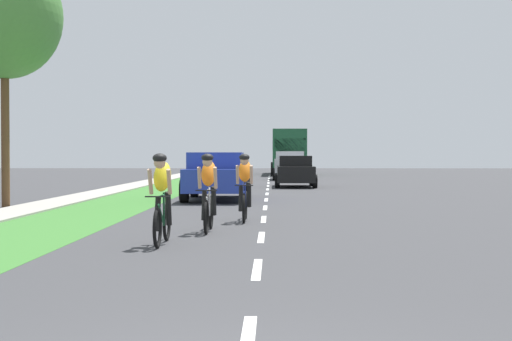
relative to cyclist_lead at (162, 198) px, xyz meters
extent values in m
plane|color=#38383A|center=(1.70, 12.09, -0.81)|extent=(120.00, 120.00, 0.00)
cube|color=#38722D|center=(-2.97, 12.09, -0.81)|extent=(2.67, 70.00, 0.01)
cube|color=#9E998E|center=(-5.04, 12.09, -0.81)|extent=(1.48, 70.00, 0.10)
cube|color=white|center=(1.70, -6.31, -0.81)|extent=(0.12, 1.80, 0.01)
cube|color=white|center=(1.70, -2.58, -0.81)|extent=(0.12, 1.80, 0.01)
cube|color=white|center=(1.70, 1.16, -0.81)|extent=(0.12, 1.80, 0.01)
cube|color=white|center=(1.70, 4.89, -0.81)|extent=(0.12, 1.80, 0.01)
cube|color=white|center=(1.70, 8.62, -0.81)|extent=(0.12, 1.80, 0.01)
cube|color=white|center=(1.70, 12.36, -0.81)|extent=(0.12, 1.80, 0.01)
cube|color=white|center=(1.70, 16.09, -0.81)|extent=(0.12, 1.80, 0.01)
cube|color=white|center=(1.70, 19.82, -0.81)|extent=(0.12, 1.80, 0.01)
cube|color=white|center=(1.70, 23.56, -0.81)|extent=(0.12, 1.80, 0.01)
cube|color=white|center=(1.70, 27.29, -0.81)|extent=(0.12, 1.80, 0.01)
cube|color=white|center=(1.70, 31.02, -0.81)|extent=(0.12, 1.80, 0.01)
cube|color=white|center=(1.70, 34.76, -0.81)|extent=(0.12, 1.80, 0.01)
cube|color=white|center=(1.70, 38.49, -0.81)|extent=(0.12, 1.80, 0.01)
cube|color=white|center=(1.70, 42.22, -0.81)|extent=(0.12, 1.80, 0.01)
torus|color=black|center=(0.00, 0.55, -0.47)|extent=(0.06, 0.68, 0.68)
torus|color=black|center=(0.00, -0.49, -0.47)|extent=(0.06, 0.68, 0.68)
cylinder|color=#194C2D|center=(0.00, -0.07, -0.29)|extent=(0.04, 0.59, 0.43)
cylinder|color=#194C2D|center=(0.00, 0.21, -0.19)|extent=(0.04, 0.04, 0.55)
cylinder|color=#194C2D|center=(0.00, -0.02, 0.04)|extent=(0.03, 0.55, 0.03)
cylinder|color=black|center=(0.00, -0.47, 0.05)|extent=(0.42, 0.02, 0.02)
ellipsoid|color=yellow|center=(0.00, 0.05, 0.37)|extent=(0.30, 0.54, 0.63)
sphere|color=tan|center=(0.00, -0.23, 0.61)|extent=(0.20, 0.20, 0.20)
ellipsoid|color=black|center=(0.00, -0.23, 0.69)|extent=(0.24, 0.28, 0.16)
cylinder|color=tan|center=(-0.16, -0.23, 0.29)|extent=(0.07, 0.26, 0.45)
cylinder|color=tan|center=(0.16, -0.23, 0.29)|extent=(0.07, 0.26, 0.45)
cylinder|color=black|center=(-0.10, 0.13, -0.29)|extent=(0.10, 0.30, 0.60)
cylinder|color=black|center=(0.10, 0.08, -0.19)|extent=(0.10, 0.25, 0.61)
torus|color=black|center=(0.62, 2.64, -0.47)|extent=(0.06, 0.68, 0.68)
torus|color=black|center=(0.62, 1.60, -0.47)|extent=(0.06, 0.68, 0.68)
cylinder|color=silver|center=(0.62, 2.02, -0.29)|extent=(0.04, 0.59, 0.43)
cylinder|color=silver|center=(0.62, 2.30, -0.19)|extent=(0.04, 0.04, 0.55)
cylinder|color=silver|center=(0.62, 2.07, 0.04)|extent=(0.03, 0.55, 0.03)
cylinder|color=black|center=(0.62, 1.62, 0.05)|extent=(0.42, 0.02, 0.02)
ellipsoid|color=orange|center=(0.62, 2.14, 0.37)|extent=(0.30, 0.54, 0.63)
sphere|color=tan|center=(0.62, 1.86, 0.61)|extent=(0.20, 0.20, 0.20)
ellipsoid|color=black|center=(0.62, 1.86, 0.69)|extent=(0.24, 0.28, 0.16)
cylinder|color=tan|center=(0.46, 1.86, 0.29)|extent=(0.07, 0.26, 0.45)
cylinder|color=tan|center=(0.78, 1.86, 0.29)|extent=(0.07, 0.26, 0.45)
cylinder|color=black|center=(0.52, 2.22, -0.29)|extent=(0.10, 0.30, 0.60)
cylinder|color=black|center=(0.72, 2.17, -0.19)|extent=(0.10, 0.25, 0.61)
torus|color=black|center=(1.26, 4.95, -0.47)|extent=(0.06, 0.68, 0.68)
torus|color=black|center=(1.26, 3.91, -0.47)|extent=(0.06, 0.68, 0.68)
cylinder|color=#23389E|center=(1.26, 4.33, -0.29)|extent=(0.04, 0.59, 0.43)
cylinder|color=#23389E|center=(1.26, 4.61, -0.19)|extent=(0.04, 0.04, 0.55)
cylinder|color=#23389E|center=(1.26, 4.38, 0.04)|extent=(0.03, 0.55, 0.03)
cylinder|color=black|center=(1.26, 3.93, 0.05)|extent=(0.42, 0.02, 0.02)
ellipsoid|color=orange|center=(1.26, 4.45, 0.37)|extent=(0.30, 0.54, 0.63)
sphere|color=tan|center=(1.26, 4.17, 0.61)|extent=(0.20, 0.20, 0.20)
ellipsoid|color=black|center=(1.26, 4.17, 0.69)|extent=(0.24, 0.28, 0.16)
cylinder|color=tan|center=(1.10, 4.17, 0.29)|extent=(0.07, 0.26, 0.45)
cylinder|color=tan|center=(1.42, 4.17, 0.29)|extent=(0.07, 0.26, 0.45)
cylinder|color=black|center=(1.16, 4.53, -0.29)|extent=(0.10, 0.30, 0.60)
cylinder|color=black|center=(1.36, 4.48, -0.19)|extent=(0.10, 0.25, 0.61)
cube|color=#23389E|center=(0.01, 12.43, -0.09)|extent=(1.96, 5.10, 0.76)
cube|color=#23389E|center=(0.01, 11.67, 0.51)|extent=(1.80, 1.78, 0.64)
cube|color=#1E2833|center=(0.01, 10.95, 0.49)|extent=(1.67, 0.08, 0.52)
cube|color=#23389E|center=(-0.89, 13.45, 0.21)|extent=(0.08, 2.80, 0.40)
cube|color=#23389E|center=(0.91, 13.45, 0.21)|extent=(0.08, 2.80, 0.40)
cube|color=#23389E|center=(0.01, 14.94, 0.21)|extent=(1.80, 0.08, 0.40)
cylinder|color=black|center=(-0.97, 10.90, -0.43)|extent=(0.26, 0.76, 0.76)
cylinder|color=black|center=(0.99, 10.90, -0.43)|extent=(0.26, 0.76, 0.76)
cylinder|color=black|center=(-0.97, 13.96, -0.43)|extent=(0.26, 0.76, 0.76)
cylinder|color=black|center=(0.99, 13.96, -0.43)|extent=(0.26, 0.76, 0.76)
cube|color=black|center=(3.03, 22.45, -0.17)|extent=(1.76, 4.30, 0.76)
cube|color=black|center=(3.03, 22.60, 0.45)|extent=(1.55, 2.24, 0.52)
cube|color=#1E2833|center=(3.03, 21.63, 0.43)|extent=(1.44, 0.08, 0.44)
cylinder|color=black|center=(2.15, 21.11, -0.49)|extent=(0.22, 0.64, 0.64)
cylinder|color=black|center=(3.91, 21.11, -0.49)|extent=(0.22, 0.64, 0.64)
cylinder|color=black|center=(2.15, 23.78, -0.49)|extent=(0.22, 0.64, 0.64)
cylinder|color=black|center=(3.91, 23.78, -0.49)|extent=(0.22, 0.64, 0.64)
cube|color=#A5A8AD|center=(3.01, 32.65, 0.00)|extent=(1.90, 4.70, 1.00)
cube|color=#A5A8AD|center=(3.01, 32.85, 0.72)|extent=(1.71, 2.91, 0.52)
cube|color=#1E2833|center=(3.01, 31.59, 0.60)|extent=(1.56, 0.08, 0.44)
cylinder|color=black|center=(2.06, 31.24, -0.45)|extent=(0.25, 0.72, 0.72)
cylinder|color=black|center=(3.96, 31.24, -0.45)|extent=(0.25, 0.72, 0.72)
cylinder|color=black|center=(2.06, 34.06, -0.45)|extent=(0.25, 0.72, 0.72)
cylinder|color=black|center=(3.96, 34.06, -0.45)|extent=(0.25, 0.72, 0.72)
cube|color=#194C2D|center=(3.20, 45.03, 1.12)|extent=(2.50, 11.60, 3.10)
cube|color=#1E2833|center=(3.20, 45.03, 1.52)|extent=(2.52, 10.67, 0.64)
cube|color=#1E2833|center=(3.20, 39.26, 1.37)|extent=(2.25, 0.06, 1.20)
cylinder|color=black|center=(1.95, 41.26, -0.33)|extent=(0.28, 0.96, 0.96)
cylinder|color=black|center=(4.45, 41.26, -0.33)|extent=(0.28, 0.96, 0.96)
cylinder|color=black|center=(1.95, 48.22, -0.33)|extent=(0.28, 0.96, 0.96)
cylinder|color=black|center=(4.45, 48.22, -0.33)|extent=(0.28, 0.96, 0.96)
cylinder|color=brown|center=(-6.00, 8.64, 1.35)|extent=(0.24, 0.24, 4.32)
ellipsoid|color=#478438|center=(-6.00, 8.64, 4.85)|extent=(3.38, 3.38, 3.71)
camera|label=1|loc=(1.90, -12.16, 0.74)|focal=49.72mm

